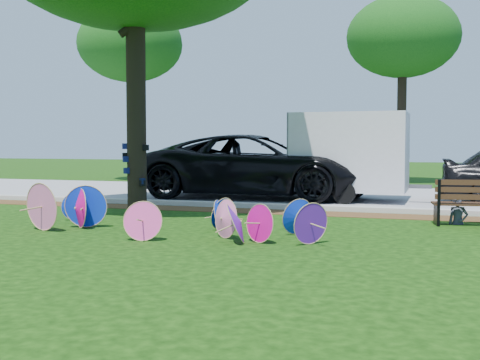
# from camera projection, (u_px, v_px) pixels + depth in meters

# --- Properties ---
(ground) EXTENTS (90.00, 90.00, 0.00)m
(ground) POSITION_uv_depth(u_px,v_px,m) (174.00, 240.00, 10.02)
(ground) COLOR black
(ground) RESTS_ON ground
(mulch_strip) EXTENTS (90.00, 1.00, 0.01)m
(mulch_strip) POSITION_uv_depth(u_px,v_px,m) (253.00, 211.00, 14.29)
(mulch_strip) COLOR #472D16
(mulch_strip) RESTS_ON ground
(curb) EXTENTS (90.00, 0.30, 0.12)m
(curb) POSITION_uv_depth(u_px,v_px,m) (261.00, 206.00, 14.95)
(curb) COLOR #B7B5AD
(curb) RESTS_ON ground
(street) EXTENTS (90.00, 8.00, 0.01)m
(street) POSITION_uv_depth(u_px,v_px,m) (298.00, 195.00, 18.88)
(street) COLOR gray
(street) RESTS_ON ground
(parasol_pile) EXTENTS (5.78, 2.30, 0.90)m
(parasol_pile) POSITION_uv_depth(u_px,v_px,m) (156.00, 213.00, 10.77)
(parasol_pile) COLOR #671DAC
(parasol_pile) RESTS_ON ground
(black_van) EXTENTS (6.88, 3.46, 1.87)m
(black_van) POSITION_uv_depth(u_px,v_px,m) (256.00, 166.00, 17.75)
(black_van) COLOR black
(black_van) RESTS_ON ground
(cargo_trailer) EXTENTS (3.10, 1.99, 2.75)m
(cargo_trailer) POSITION_uv_depth(u_px,v_px,m) (350.00, 152.00, 16.76)
(cargo_trailer) COLOR silver
(cargo_trailer) RESTS_ON ground
(park_bench) EXTENTS (1.80, 0.89, 0.90)m
(park_bench) POSITION_uv_depth(u_px,v_px,m) (477.00, 203.00, 11.79)
(park_bench) COLOR black
(park_bench) RESTS_ON ground
(person_left) EXTENTS (0.46, 0.36, 1.10)m
(person_left) POSITION_uv_depth(u_px,v_px,m) (459.00, 197.00, 11.94)
(person_left) COLOR #3C4452
(person_left) RESTS_ON ground
(bg_trees) EXTENTS (24.65, 6.67, 7.40)m
(bg_trees) POSITION_uv_depth(u_px,v_px,m) (387.00, 36.00, 23.27)
(bg_trees) COLOR black
(bg_trees) RESTS_ON ground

